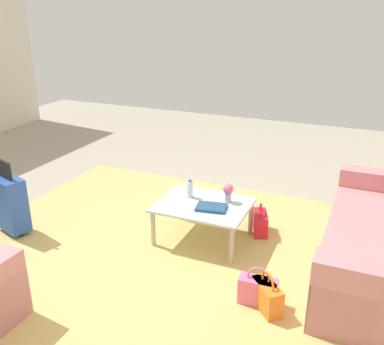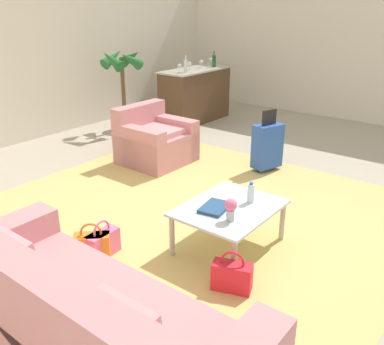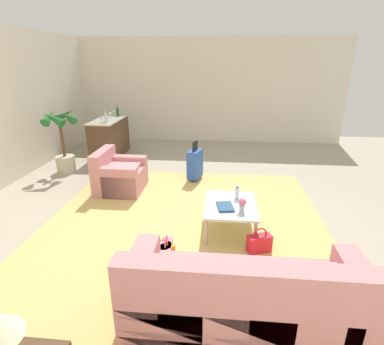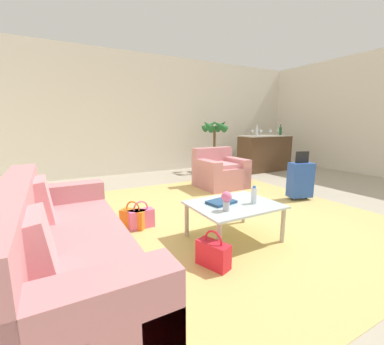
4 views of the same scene
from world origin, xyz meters
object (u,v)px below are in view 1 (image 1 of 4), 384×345
(coffee_table_book, at_px, (211,207))
(handbag_pink, at_px, (258,290))
(handbag_red, at_px, (260,222))
(suitcase_blue, at_px, (11,203))
(handbag_orange, at_px, (267,296))
(coffee_table, at_px, (203,208))
(flower_vase, at_px, (228,191))
(water_bottle, at_px, (190,189))

(coffee_table_book, distance_m, handbag_pink, 1.08)
(handbag_pink, bearing_deg, handbag_red, -75.96)
(suitcase_blue, bearing_deg, coffee_table_book, -163.70)
(handbag_orange, bearing_deg, coffee_table_book, -44.48)
(coffee_table, distance_m, handbag_orange, 1.29)
(flower_vase, bearing_deg, water_bottle, 6.79)
(water_bottle, relative_size, flower_vase, 1.00)
(flower_vase, bearing_deg, suitcase_blue, 20.95)
(coffee_table, bearing_deg, water_bottle, -26.57)
(handbag_red, relative_size, handbag_orange, 1.00)
(water_bottle, distance_m, suitcase_blue, 1.98)
(coffee_table, distance_m, coffee_table_book, 0.16)
(handbag_pink, bearing_deg, suitcase_blue, -2.51)
(flower_vase, relative_size, handbag_orange, 0.57)
(suitcase_blue, bearing_deg, flower_vase, -159.05)
(handbag_red, distance_m, handbag_orange, 1.31)
(coffee_table, relative_size, water_bottle, 4.73)
(flower_vase, distance_m, handbag_orange, 1.30)
(coffee_table, xyz_separation_m, handbag_pink, (-0.83, 0.82, -0.24))
(water_bottle, bearing_deg, coffee_table, 153.43)
(coffee_table, bearing_deg, handbag_red, -144.24)
(coffee_table, relative_size, handbag_orange, 2.69)
(coffee_table, relative_size, flower_vase, 4.70)
(handbag_pink, distance_m, handbag_orange, 0.10)
(suitcase_blue, bearing_deg, water_bottle, -156.04)
(coffee_table, bearing_deg, suitcase_blue, 19.29)
(flower_vase, xyz_separation_m, handbag_pink, (-0.61, 0.97, -0.42))
(flower_vase, bearing_deg, coffee_table_book, 66.50)
(water_bottle, xyz_separation_m, handbag_red, (-0.73, -0.28, -0.39))
(coffee_table, height_order, coffee_table_book, coffee_table_book)
(coffee_table_book, bearing_deg, coffee_table, -43.42)
(flower_vase, distance_m, handbag_red, 0.57)
(suitcase_blue, distance_m, handbag_pink, 2.84)
(handbag_pink, bearing_deg, handbag_orange, 154.66)
(water_bottle, relative_size, suitcase_blue, 0.24)
(coffee_table, height_order, handbag_pink, coffee_table)
(suitcase_blue, bearing_deg, coffee_table, -160.71)
(coffee_table_book, xyz_separation_m, handbag_orange, (-0.80, 0.79, -0.31))
(water_bottle, height_order, coffee_table_book, water_bottle)
(coffee_table, relative_size, coffee_table_book, 3.15)
(water_bottle, bearing_deg, handbag_red, -158.90)
(suitcase_blue, bearing_deg, handbag_orange, 176.75)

